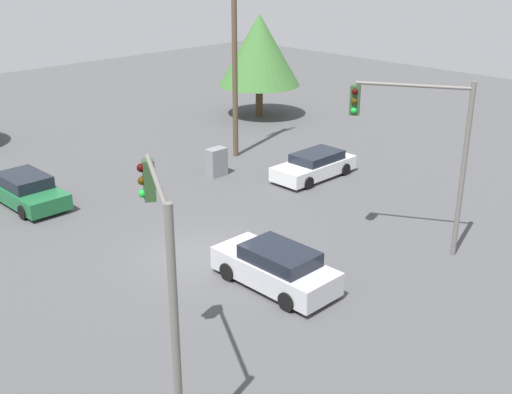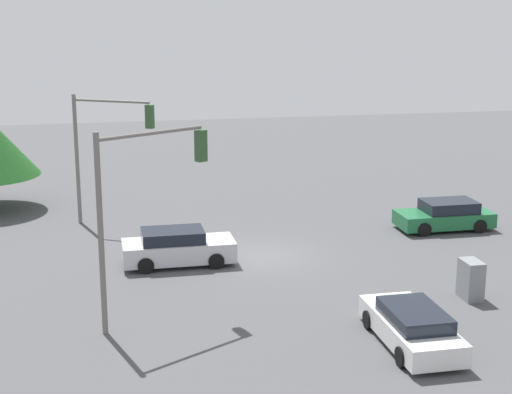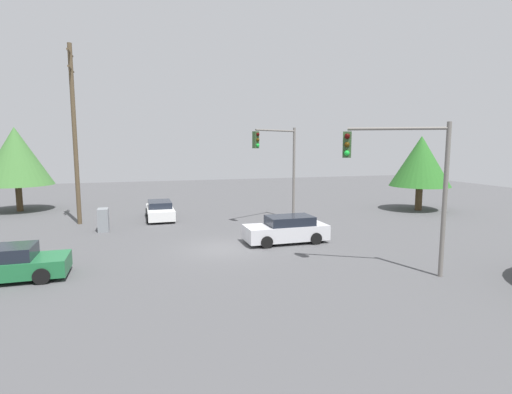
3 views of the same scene
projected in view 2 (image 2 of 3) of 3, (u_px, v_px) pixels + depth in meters
The scene contains 7 objects.
ground_plane at pixel (259, 256), 32.27m from camera, with size 80.00×80.00×0.00m, color #4C4C4F.
sedan_white at pixel (412, 326), 23.70m from camera, with size 4.47×1.91×1.25m.
sedan_green at pixel (445, 216), 36.05m from camera, with size 2.01×4.34×1.35m.
sedan_silver at pixel (177, 248), 31.13m from camera, with size 1.93×4.43×1.43m.
traffic_signal_main at pixel (143, 190), 24.66m from camera, with size 2.31×3.70×6.41m.
traffic_signal_cross at pixel (106, 137), 35.77m from camera, with size 2.16×3.61×6.11m.
electrical_cabinet at pixel (471, 280), 27.47m from camera, with size 0.99×0.61×1.39m, color gray.
Camera 2 is at (30.08, -6.43, 10.05)m, focal length 55.00 mm.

